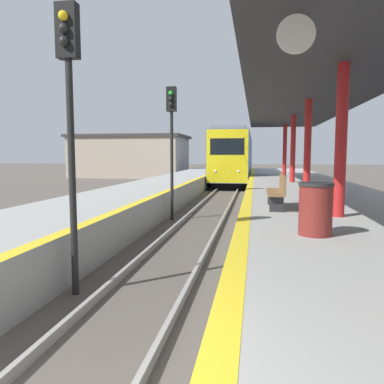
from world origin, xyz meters
name	(u,v)px	position (x,y,z in m)	size (l,w,h in m)	color
train	(235,157)	(0.00, 33.75, 2.27)	(2.87, 21.11, 4.46)	black
signal_near	(69,97)	(-1.24, 4.11, 3.45)	(0.36, 0.31, 4.98)	black
signal_mid	(172,129)	(-1.22, 11.86, 3.45)	(0.36, 0.31, 4.98)	black
station_canopy	(309,99)	(3.84, 13.02, 4.58)	(4.68, 28.51, 3.75)	red
trash_bin	(316,209)	(2.98, 5.09, 1.50)	(0.62, 0.62, 0.96)	maroon
bench	(278,190)	(2.51, 8.53, 1.51)	(0.44, 1.79, 0.92)	brown
station_building	(131,156)	(-12.13, 39.18, 2.35)	(12.63, 8.14, 4.68)	tan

